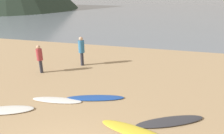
% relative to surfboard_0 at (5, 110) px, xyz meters
% --- Properties ---
extents(ground_plane, '(120.00, 120.00, 0.20)m').
position_rel_surfboard_0_xyz_m(ground_plane, '(3.35, 7.32, -0.14)').
color(ground_plane, tan).
rests_on(ground_plane, ground).
extents(ocean_water, '(140.00, 100.00, 0.01)m').
position_rel_surfboard_0_xyz_m(ocean_water, '(3.35, 59.82, -0.04)').
color(ocean_water, slate).
rests_on(ocean_water, ground).
extents(surfboard_0, '(2.17, 1.29, 0.09)m').
position_rel_surfboard_0_xyz_m(surfboard_0, '(0.00, 0.00, 0.00)').
color(surfboard_0, white).
rests_on(surfboard_0, ground).
extents(surfboard_1, '(2.13, 0.70, 0.07)m').
position_rel_surfboard_0_xyz_m(surfboard_1, '(1.52, 1.15, -0.01)').
color(surfboard_1, white).
rests_on(surfboard_1, ground).
extents(surfboard_2, '(2.46, 1.11, 0.07)m').
position_rel_surfboard_0_xyz_m(surfboard_2, '(2.99, 1.70, -0.01)').
color(surfboard_2, '#1E479E').
rests_on(surfboard_2, ground).
extents(surfboard_3, '(2.41, 1.09, 0.09)m').
position_rel_surfboard_0_xyz_m(surfboard_3, '(4.88, -0.01, 0.00)').
color(surfboard_3, yellow).
rests_on(surfboard_3, ground).
extents(surfboard_4, '(2.47, 1.56, 0.09)m').
position_rel_surfboard_0_xyz_m(surfboard_4, '(6.00, 0.80, 0.00)').
color(surfboard_4, '#333338').
rests_on(surfboard_4, ground).
extents(person_0, '(0.35, 0.35, 1.73)m').
position_rel_surfboard_0_xyz_m(person_0, '(0.99, 5.24, 0.98)').
color(person_0, '#2D2D38').
rests_on(person_0, ground).
extents(person_1, '(0.31, 0.31, 1.54)m').
position_rel_surfboard_0_xyz_m(person_1, '(-0.75, 3.65, 0.87)').
color(person_1, '#2D2D38').
rests_on(person_1, ground).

